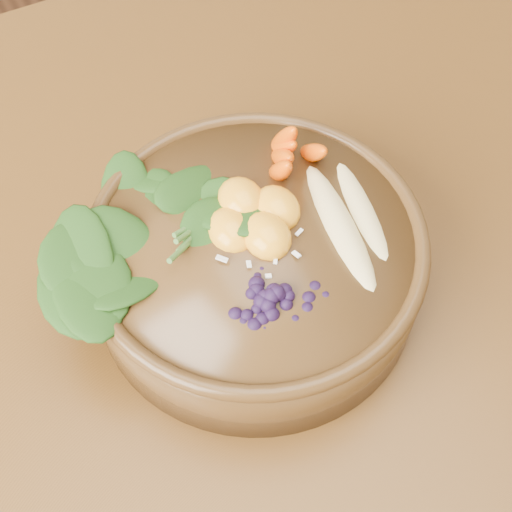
% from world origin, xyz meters
% --- Properties ---
extents(ground, '(4.00, 4.00, 0.00)m').
position_xyz_m(ground, '(0.00, 0.00, 0.00)').
color(ground, '#381E0F').
rests_on(ground, ground).
extents(dining_table, '(1.60, 0.90, 0.75)m').
position_xyz_m(dining_table, '(0.00, 0.00, 0.66)').
color(dining_table, '#331C0C').
rests_on(dining_table, ground).
extents(stoneware_bowl, '(0.31, 0.31, 0.07)m').
position_xyz_m(stoneware_bowl, '(-0.20, 0.01, 0.78)').
color(stoneware_bowl, '#422B12').
rests_on(stoneware_bowl, dining_table).
extents(kale_heap, '(0.20, 0.19, 0.04)m').
position_xyz_m(kale_heap, '(-0.23, 0.08, 0.84)').
color(kale_heap, '#1E3F12').
rests_on(kale_heap, stoneware_bowl).
extents(carrot_cluster, '(0.06, 0.06, 0.07)m').
position_xyz_m(carrot_cluster, '(-0.14, 0.07, 0.85)').
color(carrot_cluster, '#FB5500').
rests_on(carrot_cluster, stoneware_bowl).
extents(banana_halves, '(0.07, 0.14, 0.02)m').
position_xyz_m(banana_halves, '(-0.13, -0.00, 0.83)').
color(banana_halves, '#E0CC84').
rests_on(banana_halves, stoneware_bowl).
extents(mandarin_cluster, '(0.09, 0.10, 0.03)m').
position_xyz_m(mandarin_cluster, '(-0.20, 0.03, 0.83)').
color(mandarin_cluster, orange).
rests_on(mandarin_cluster, stoneware_bowl).
extents(blueberry_pile, '(0.14, 0.12, 0.03)m').
position_xyz_m(blueberry_pile, '(-0.21, -0.04, 0.84)').
color(blueberry_pile, black).
rests_on(blueberry_pile, stoneware_bowl).
extents(coconut_flakes, '(0.09, 0.08, 0.01)m').
position_xyz_m(coconut_flakes, '(-0.21, -0.00, 0.82)').
color(coconut_flakes, white).
rests_on(coconut_flakes, stoneware_bowl).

